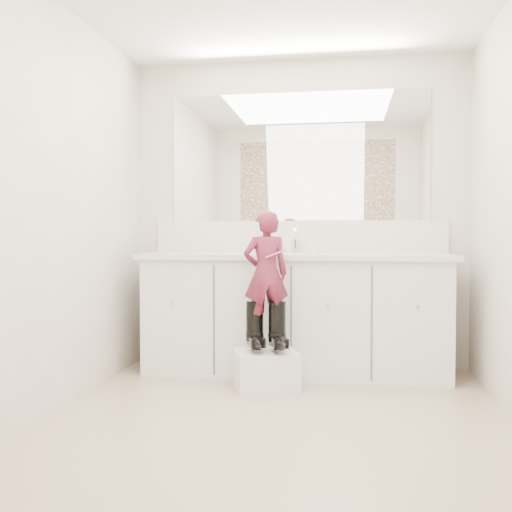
# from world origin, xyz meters

# --- Properties ---
(floor) EXTENTS (3.00, 3.00, 0.00)m
(floor) POSITION_xyz_m (0.00, 0.00, 0.00)
(floor) COLOR #957B61
(floor) RESTS_ON ground
(wall_back) EXTENTS (2.60, 0.00, 2.60)m
(wall_back) POSITION_xyz_m (0.00, 1.50, 1.20)
(wall_back) COLOR #BEB5A2
(wall_back) RESTS_ON floor
(wall_front) EXTENTS (2.60, 0.00, 2.60)m
(wall_front) POSITION_xyz_m (0.00, -1.50, 1.20)
(wall_front) COLOR #BEB5A2
(wall_front) RESTS_ON floor
(wall_left) EXTENTS (0.00, 3.00, 3.00)m
(wall_left) POSITION_xyz_m (-1.30, 0.00, 1.20)
(wall_left) COLOR #BEB5A2
(wall_left) RESTS_ON floor
(vanity_cabinet) EXTENTS (2.20, 0.55, 0.85)m
(vanity_cabinet) POSITION_xyz_m (0.00, 1.23, 0.42)
(vanity_cabinet) COLOR silver
(vanity_cabinet) RESTS_ON floor
(countertop) EXTENTS (2.28, 0.58, 0.04)m
(countertop) POSITION_xyz_m (0.00, 1.21, 0.87)
(countertop) COLOR beige
(countertop) RESTS_ON vanity_cabinet
(backsplash) EXTENTS (2.28, 0.03, 0.25)m
(backsplash) POSITION_xyz_m (0.00, 1.49, 1.02)
(backsplash) COLOR beige
(backsplash) RESTS_ON countertop
(mirror) EXTENTS (2.00, 0.02, 1.00)m
(mirror) POSITION_xyz_m (0.00, 1.49, 1.64)
(mirror) COLOR white
(mirror) RESTS_ON wall_back
(faucet) EXTENTS (0.08, 0.08, 0.10)m
(faucet) POSITION_xyz_m (0.00, 1.38, 0.94)
(faucet) COLOR silver
(faucet) RESTS_ON countertop
(cup) EXTENTS (0.10, 0.10, 0.08)m
(cup) POSITION_xyz_m (0.15, 1.19, 0.93)
(cup) COLOR beige
(cup) RESTS_ON countertop
(soap_bottle) EXTENTS (0.11, 0.11, 0.19)m
(soap_bottle) POSITION_xyz_m (-0.34, 1.22, 0.98)
(soap_bottle) COLOR silver
(soap_bottle) RESTS_ON countertop
(step_stool) EXTENTS (0.49, 0.45, 0.26)m
(step_stool) POSITION_xyz_m (-0.15, 0.75, 0.13)
(step_stool) COLOR silver
(step_stool) RESTS_ON floor
(boot_left) EXTENTS (0.19, 0.25, 0.33)m
(boot_left) POSITION_xyz_m (-0.23, 0.75, 0.42)
(boot_left) COLOR black
(boot_left) RESTS_ON step_stool
(boot_right) EXTENTS (0.19, 0.25, 0.33)m
(boot_right) POSITION_xyz_m (-0.08, 0.75, 0.42)
(boot_right) COLOR black
(boot_right) RESTS_ON step_stool
(toddler) EXTENTS (0.35, 0.29, 0.83)m
(toddler) POSITION_xyz_m (-0.15, 0.75, 0.77)
(toddler) COLOR #9E304F
(toddler) RESTS_ON step_stool
(toothbrush) EXTENTS (0.13, 0.06, 0.06)m
(toothbrush) POSITION_xyz_m (-0.08, 0.71, 0.91)
(toothbrush) COLOR #D3529F
(toothbrush) RESTS_ON toddler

